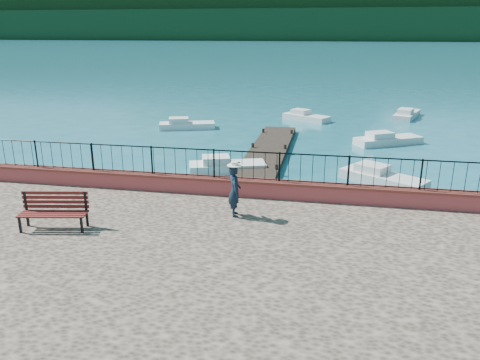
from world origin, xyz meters
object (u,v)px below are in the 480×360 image
at_px(boat_5, 407,113).
at_px(park_bench, 54,219).
at_px(person, 235,191).
at_px(boat_1, 383,175).
at_px(boat_4, 306,115).
at_px(boat_0, 227,163).
at_px(boat_2, 389,138).
at_px(boat_3, 187,123).

bearing_deg(boat_5, park_bench, 173.02).
bearing_deg(boat_5, person, -179.58).
xyz_separation_m(boat_1, boat_4, (-4.23, 14.60, 0.00)).
height_order(person, boat_0, person).
relative_size(boat_1, boat_5, 0.92).
relative_size(park_bench, boat_2, 0.48).
height_order(person, boat_2, person).
xyz_separation_m(boat_0, boat_4, (2.97, 14.11, 0.00)).
relative_size(park_bench, boat_1, 0.51).
bearing_deg(park_bench, boat_1, 34.39).
distance_m(person, boat_2, 16.88).
bearing_deg(park_bench, boat_2, 47.95).
bearing_deg(boat_3, person, -86.40).
xyz_separation_m(person, boat_2, (6.14, 15.64, -1.58)).
distance_m(boat_1, boat_5, 17.56).
xyz_separation_m(park_bench, boat_2, (10.89, 17.59, -1.11)).
xyz_separation_m(park_bench, boat_3, (-2.26, 19.67, -1.11)).
bearing_deg(boat_0, boat_3, 99.57).
bearing_deg(boat_4, boat_0, -70.55).
distance_m(boat_0, boat_1, 7.21).
relative_size(boat_4, boat_5, 0.86).
height_order(park_bench, boat_0, park_bench).
height_order(boat_3, boat_4, same).
bearing_deg(boat_3, boat_0, -80.35).
bearing_deg(boat_2, park_bench, -150.70).
bearing_deg(boat_2, boat_3, 142.05).
height_order(person, boat_4, person).
height_order(boat_0, boat_2, same).
height_order(boat_1, boat_2, same).
height_order(person, boat_3, person).
bearing_deg(boat_4, park_bench, -71.72).
height_order(boat_0, boat_5, same).
xyz_separation_m(park_bench, boat_5, (13.23, 27.00, -1.11)).
xyz_separation_m(person, boat_1, (5.12, 7.81, -1.58)).
distance_m(person, boat_0, 8.70).
bearing_deg(boat_0, boat_2, 23.74).
relative_size(person, boat_2, 0.38).
relative_size(boat_0, boat_5, 0.88).
bearing_deg(boat_4, boat_2, -20.86).
xyz_separation_m(boat_0, boat_2, (8.22, 7.35, 0.00)).
distance_m(boat_1, boat_3, 15.67).
relative_size(park_bench, boat_5, 0.47).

